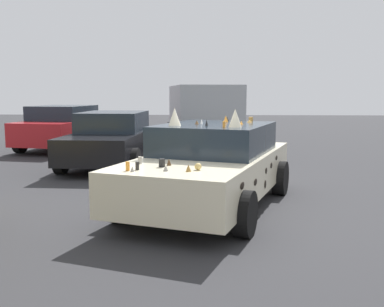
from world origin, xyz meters
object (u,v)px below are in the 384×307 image
at_px(parked_sedan_row_back_far, 65,127).
at_px(parked_sedan_far_right, 112,139).
at_px(parked_van_row_back_center, 202,112).
at_px(art_car_decorated, 211,165).

bearing_deg(parked_sedan_row_back_far, parked_sedan_far_right, -135.89).
bearing_deg(parked_van_row_back_center, parked_sedan_row_back_far, 97.86).
height_order(parked_sedan_far_right, parked_sedan_row_back_far, parked_sedan_row_back_far).
relative_size(art_car_decorated, parked_van_row_back_center, 0.87).
distance_m(art_car_decorated, parked_van_row_back_center, 8.86).
bearing_deg(parked_sedan_far_right, parked_sedan_row_back_far, -142.86).
height_order(art_car_decorated, parked_sedan_far_right, art_car_decorated).
bearing_deg(art_car_decorated, parked_sedan_row_back_far, -128.32).
bearing_deg(parked_sedan_row_back_far, art_car_decorated, -137.62).
distance_m(parked_van_row_back_center, parked_sedan_row_back_far, 4.78).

